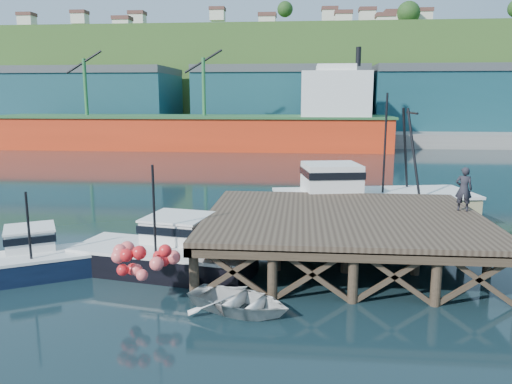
# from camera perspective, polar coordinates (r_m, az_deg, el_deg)

# --- Properties ---
(ground) EXTENTS (300.00, 300.00, 0.00)m
(ground) POSITION_cam_1_polar(r_m,az_deg,el_deg) (23.06, -4.08, -7.38)
(ground) COLOR black
(ground) RESTS_ON ground
(wharf) EXTENTS (12.00, 10.00, 2.62)m
(wharf) POSITION_cam_1_polar(r_m,az_deg,el_deg) (22.15, 9.98, -3.06)
(wharf) COLOR brown
(wharf) RESTS_ON ground
(far_quay) EXTENTS (160.00, 40.00, 2.00)m
(far_quay) POSITION_cam_1_polar(r_m,az_deg,el_deg) (91.90, 2.95, 6.93)
(far_quay) COLOR gray
(far_quay) RESTS_ON ground
(warehouse_left) EXTENTS (32.00, 16.00, 9.00)m
(warehouse_left) POSITION_cam_1_polar(r_m,az_deg,el_deg) (94.83, -19.12, 9.80)
(warehouse_left) COLOR #194654
(warehouse_left) RESTS_ON far_quay
(warehouse_mid) EXTENTS (28.00, 16.00, 9.00)m
(warehouse_mid) POSITION_cam_1_polar(r_m,az_deg,el_deg) (86.70, 2.85, 10.33)
(warehouse_mid) COLOR #194654
(warehouse_mid) RESTS_ON far_quay
(warehouse_right) EXTENTS (30.00, 16.00, 9.00)m
(warehouse_right) POSITION_cam_1_polar(r_m,az_deg,el_deg) (90.56, 22.47, 9.56)
(warehouse_right) COLOR #194654
(warehouse_right) RESTS_ON far_quay
(cargo_ship) EXTENTS (55.50, 10.00, 13.75)m
(cargo_ship) POSITION_cam_1_polar(r_m,az_deg,el_deg) (70.76, -4.68, 7.63)
(cargo_ship) COLOR red
(cargo_ship) RESTS_ON ground
(hillside) EXTENTS (220.00, 50.00, 22.00)m
(hillside) POSITION_cam_1_polar(r_m,az_deg,el_deg) (121.73, 3.58, 12.58)
(hillside) COLOR #2D511E
(hillside) RESTS_ON ground
(boat_navy) EXTENTS (6.09, 4.68, 3.63)m
(boat_navy) POSITION_cam_1_polar(r_m,az_deg,el_deg) (22.43, -24.26, -6.91)
(boat_navy) COLOR black
(boat_navy) RESTS_ON ground
(boat_black) EXTENTS (7.87, 6.53, 4.62)m
(boat_black) POSITION_cam_1_polar(r_m,az_deg,el_deg) (21.32, -10.03, -6.66)
(boat_black) COLOR black
(boat_black) RESTS_ON ground
(trawler) EXTENTS (11.60, 5.89, 7.41)m
(trawler) POSITION_cam_1_polar(r_m,az_deg,el_deg) (28.94, 12.79, -0.74)
(trawler) COLOR tan
(trawler) RESTS_ON ground
(dinghy) EXTENTS (4.41, 3.86, 0.76)m
(dinghy) POSITION_cam_1_polar(r_m,az_deg,el_deg) (17.34, -1.92, -12.31)
(dinghy) COLOR silver
(dinghy) RESTS_ON ground
(dockworker) EXTENTS (0.83, 0.64, 2.00)m
(dockworker) POSITION_cam_1_polar(r_m,az_deg,el_deg) (24.22, 22.65, 0.31)
(dockworker) COLOR black
(dockworker) RESTS_ON wharf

